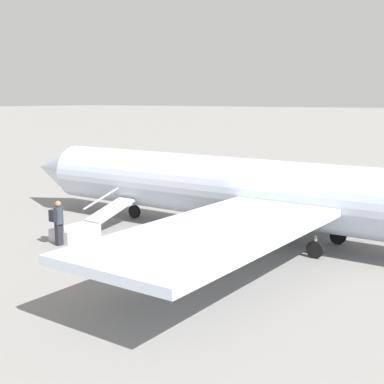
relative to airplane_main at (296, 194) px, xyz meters
name	(u,v)px	position (x,y,z in m)	size (l,w,h in m)	color
ground_plane	(273,241)	(0.90, -0.03, -1.99)	(600.00, 600.00, 0.00)	gray
airplane_main	(296,194)	(0.00, 0.00, 0.00)	(28.41, 21.37, 6.64)	silver
boarding_stairs	(83,228)	(7.72, 3.53, -1.62)	(1.16, 4.05, 1.67)	#B2B2B7
passenger	(58,220)	(7.55, 4.99, -0.98)	(0.36, 0.54, 1.74)	#23232D
traffic_cone_near_stairs	(82,261)	(4.69, 6.62, -1.68)	(0.59, 0.59, 0.65)	black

